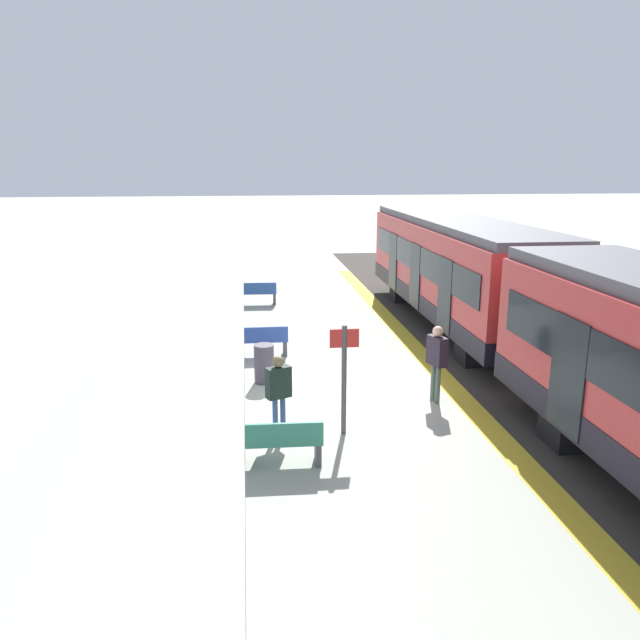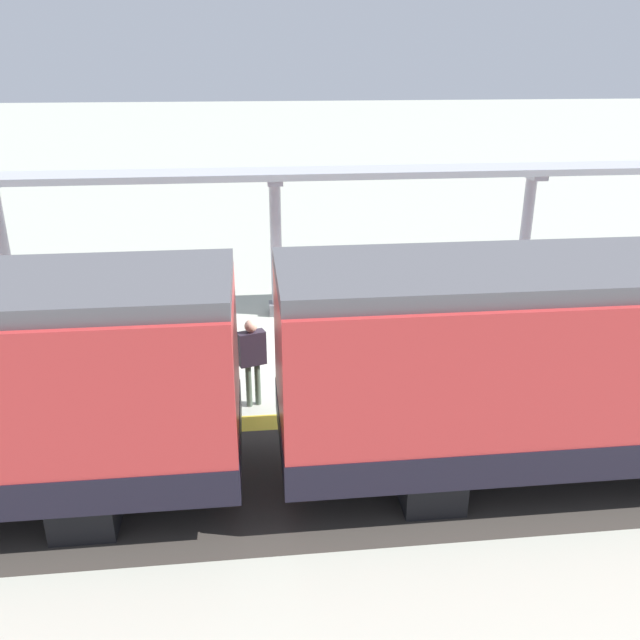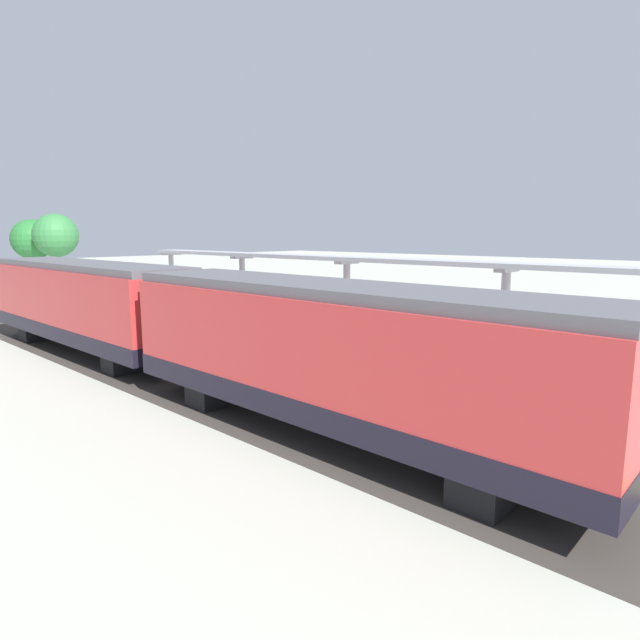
{
  "view_description": "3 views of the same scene",
  "coord_description": "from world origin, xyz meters",
  "px_view_note": "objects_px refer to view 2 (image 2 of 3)",
  "views": [
    {
      "loc": [
        1.98,
        13.49,
        5.19
      ],
      "look_at": [
        0.33,
        -0.24,
        1.68
      ],
      "focal_mm": 34.97,
      "sensor_mm": 36.0,
      "label": 1
    },
    {
      "loc": [
        -13.25,
        0.83,
        6.21
      ],
      "look_at": [
        -1.86,
        -0.42,
        1.59
      ],
      "focal_mm": 36.95,
      "sensor_mm": 36.0,
      "label": 2
    },
    {
      "loc": [
        -13.19,
        -13.01,
        4.55
      ],
      "look_at": [
        -1.68,
        -2.36,
        1.95
      ],
      "focal_mm": 29.44,
      "sensor_mm": 36.0,
      "label": 3
    }
  ],
  "objects_px": {
    "canopy_pillar_second": "(525,240)",
    "bench_near_end": "(406,306)",
    "bench_far_end": "(139,319)",
    "trash_bin": "(322,309)",
    "passenger_by_the_benches": "(189,295)",
    "canopy_pillar_fourth": "(5,255)",
    "canopy_pillar_third": "(276,247)",
    "platform_info_sign": "(184,301)",
    "passenger_waiting_near_edge": "(252,353)"
  },
  "relations": [
    {
      "from": "canopy_pillar_third",
      "to": "bench_near_end",
      "type": "xyz_separation_m",
      "value": [
        -0.98,
        -3.14,
        -1.33
      ]
    },
    {
      "from": "canopy_pillar_second",
      "to": "passenger_waiting_near_edge",
      "type": "height_order",
      "value": "canopy_pillar_second"
    },
    {
      "from": "canopy_pillar_second",
      "to": "bench_near_end",
      "type": "bearing_deg",
      "value": 106.55
    },
    {
      "from": "bench_near_end",
      "to": "passenger_by_the_benches",
      "type": "bearing_deg",
      "value": 92.33
    },
    {
      "from": "bench_far_end",
      "to": "passenger_by_the_benches",
      "type": "relative_size",
      "value": 0.92
    },
    {
      "from": "trash_bin",
      "to": "passenger_waiting_near_edge",
      "type": "relative_size",
      "value": 0.54
    },
    {
      "from": "bench_far_end",
      "to": "platform_info_sign",
      "type": "height_order",
      "value": "platform_info_sign"
    },
    {
      "from": "canopy_pillar_second",
      "to": "canopy_pillar_fourth",
      "type": "bearing_deg",
      "value": 90.0
    },
    {
      "from": "canopy_pillar_second",
      "to": "bench_near_end",
      "type": "height_order",
      "value": "canopy_pillar_second"
    },
    {
      "from": "trash_bin",
      "to": "bench_near_end",
      "type": "bearing_deg",
      "value": -89.19
    },
    {
      "from": "canopy_pillar_fourth",
      "to": "bench_far_end",
      "type": "height_order",
      "value": "canopy_pillar_fourth"
    },
    {
      "from": "canopy_pillar_second",
      "to": "platform_info_sign",
      "type": "bearing_deg",
      "value": 106.05
    },
    {
      "from": "bench_near_end",
      "to": "trash_bin",
      "type": "relative_size",
      "value": 1.59
    },
    {
      "from": "platform_info_sign",
      "to": "canopy_pillar_second",
      "type": "bearing_deg",
      "value": -73.95
    },
    {
      "from": "canopy_pillar_second",
      "to": "platform_info_sign",
      "type": "distance_m",
      "value": 8.88
    },
    {
      "from": "canopy_pillar_second",
      "to": "passenger_waiting_near_edge",
      "type": "relative_size",
      "value": 2.0
    },
    {
      "from": "bench_far_end",
      "to": "passenger_by_the_benches",
      "type": "xyz_separation_m",
      "value": [
        -0.05,
        -1.21,
        0.59
      ]
    },
    {
      "from": "bench_far_end",
      "to": "canopy_pillar_second",
      "type": "bearing_deg",
      "value": -83.34
    },
    {
      "from": "trash_bin",
      "to": "platform_info_sign",
      "type": "relative_size",
      "value": 0.43
    },
    {
      "from": "canopy_pillar_third",
      "to": "bench_near_end",
      "type": "distance_m",
      "value": 3.55
    },
    {
      "from": "passenger_by_the_benches",
      "to": "platform_info_sign",
      "type": "bearing_deg",
      "value": -179.89
    },
    {
      "from": "canopy_pillar_second",
      "to": "canopy_pillar_fourth",
      "type": "distance_m",
      "value": 12.91
    },
    {
      "from": "bench_near_end",
      "to": "platform_info_sign",
      "type": "distance_m",
      "value": 5.52
    },
    {
      "from": "canopy_pillar_fourth",
      "to": "passenger_by_the_benches",
      "type": "height_order",
      "value": "canopy_pillar_fourth"
    },
    {
      "from": "trash_bin",
      "to": "canopy_pillar_fourth",
      "type": "bearing_deg",
      "value": 82.39
    },
    {
      "from": "passenger_waiting_near_edge",
      "to": "bench_far_end",
      "type": "bearing_deg",
      "value": 36.09
    },
    {
      "from": "canopy_pillar_fourth",
      "to": "bench_near_end",
      "type": "height_order",
      "value": "canopy_pillar_fourth"
    },
    {
      "from": "bench_near_end",
      "to": "bench_far_end",
      "type": "xyz_separation_m",
      "value": [
        -0.16,
        6.45,
        0.0
      ]
    },
    {
      "from": "canopy_pillar_fourth",
      "to": "passenger_waiting_near_edge",
      "type": "relative_size",
      "value": 2.0
    },
    {
      "from": "passenger_by_the_benches",
      "to": "trash_bin",
      "type": "bearing_deg",
      "value": -86.66
    },
    {
      "from": "bench_far_end",
      "to": "trash_bin",
      "type": "relative_size",
      "value": 1.6
    },
    {
      "from": "canopy_pillar_second",
      "to": "canopy_pillar_fourth",
      "type": "height_order",
      "value": "same"
    },
    {
      "from": "trash_bin",
      "to": "canopy_pillar_second",
      "type": "bearing_deg",
      "value": -79.41
    },
    {
      "from": "platform_info_sign",
      "to": "passenger_waiting_near_edge",
      "type": "distance_m",
      "value": 2.69
    },
    {
      "from": "bench_far_end",
      "to": "passenger_waiting_near_edge",
      "type": "distance_m",
      "value": 4.5
    },
    {
      "from": "passenger_waiting_near_edge",
      "to": "passenger_by_the_benches",
      "type": "distance_m",
      "value": 3.82
    },
    {
      "from": "canopy_pillar_third",
      "to": "platform_info_sign",
      "type": "relative_size",
      "value": 1.59
    },
    {
      "from": "canopy_pillar_fourth",
      "to": "platform_info_sign",
      "type": "relative_size",
      "value": 1.59
    },
    {
      "from": "canopy_pillar_third",
      "to": "platform_info_sign",
      "type": "bearing_deg",
      "value": 139.46
    },
    {
      "from": "passenger_waiting_near_edge",
      "to": "passenger_by_the_benches",
      "type": "height_order",
      "value": "passenger_waiting_near_edge"
    },
    {
      "from": "canopy_pillar_third",
      "to": "passenger_waiting_near_edge",
      "type": "xyz_separation_m",
      "value": [
        -4.73,
        0.69,
        -0.68
      ]
    },
    {
      "from": "canopy_pillar_fourth",
      "to": "canopy_pillar_third",
      "type": "bearing_deg",
      "value": -90.0
    },
    {
      "from": "platform_info_sign",
      "to": "passenger_waiting_near_edge",
      "type": "relative_size",
      "value": 1.26
    },
    {
      "from": "bench_near_end",
      "to": "trash_bin",
      "type": "bearing_deg",
      "value": 90.81
    },
    {
      "from": "canopy_pillar_third",
      "to": "bench_near_end",
      "type": "height_order",
      "value": "canopy_pillar_third"
    },
    {
      "from": "platform_info_sign",
      "to": "passenger_by_the_benches",
      "type": "bearing_deg",
      "value": 0.11
    },
    {
      "from": "passenger_by_the_benches",
      "to": "bench_near_end",
      "type": "bearing_deg",
      "value": -87.67
    },
    {
      "from": "bench_far_end",
      "to": "passenger_waiting_near_edge",
      "type": "height_order",
      "value": "passenger_waiting_near_edge"
    },
    {
      "from": "bench_near_end",
      "to": "passenger_waiting_near_edge",
      "type": "distance_m",
      "value": 5.41
    },
    {
      "from": "passenger_waiting_near_edge",
      "to": "trash_bin",
      "type": "bearing_deg",
      "value": -24.96
    }
  ]
}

